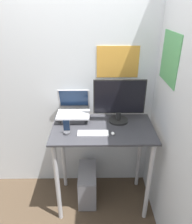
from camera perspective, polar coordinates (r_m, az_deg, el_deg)
name	(u,v)px	position (r m, az deg, el deg)	size (l,w,h in m)	color
ground_plane	(103,221)	(2.67, 1.76, -26.55)	(12.00, 12.00, 0.00)	#473828
wall_back	(102,87)	(2.43, 1.54, 6.46)	(6.00, 0.06, 2.60)	silver
wall_side_right	(177,115)	(1.93, 20.45, -0.86)	(0.06, 6.00, 2.60)	silver
desk	(103,145)	(2.32, 1.74, -8.72)	(1.03, 0.59, 1.01)	#333338
laptop	(73,113)	(2.35, -5.90, -0.19)	(0.34, 0.31, 0.30)	#4C4C51
monitor	(119,102)	(2.24, 6.08, 2.61)	(0.53, 0.21, 0.46)	black
keyboard	(93,133)	(2.11, -0.76, -5.55)	(0.30, 0.10, 0.02)	silver
mouse	(113,133)	(2.10, 4.42, -5.58)	(0.03, 0.05, 0.02)	white
cell_phone	(67,129)	(2.11, -7.67, -4.52)	(0.06, 0.06, 0.15)	#4C4C51
computer_tower	(87,184)	(2.74, -2.24, -18.37)	(0.20, 0.44, 0.40)	gray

